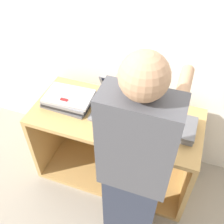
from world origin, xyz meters
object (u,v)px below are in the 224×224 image
Objects in this scene: person at (134,174)px; laptop_stack_right at (169,125)px; laptop_open at (118,106)px; laptop_stack_left at (68,99)px.

laptop_stack_right is at bearing 76.82° from person.
laptop_open is at bearing 116.83° from person.
person reaches higher than laptop_stack_left.
laptop_stack_left is 0.82m from laptop_stack_right.
laptop_stack_right is 0.23× the size of person.
laptop_open is at bearing 8.25° from laptop_stack_left.
laptop_open is at bearing 171.83° from laptop_stack_right.
laptop_stack_right is (0.41, -0.06, -0.02)m from laptop_open.
laptop_stack_left is at bearing -171.75° from laptop_open.
laptop_stack_right is (0.82, -0.00, -0.01)m from laptop_stack_left.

